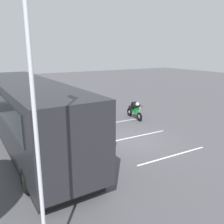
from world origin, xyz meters
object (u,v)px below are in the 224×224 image
parked_motorcycle_silver (88,141)px  stunt_motorcycle (135,110)px  spectator_far_right (72,109)px  spectator_left (99,125)px  spectator_far_left (110,132)px  spectator_centre (86,120)px  flagpole (35,122)px  spectator_right (76,114)px  tour_bus (29,115)px

parked_motorcycle_silver → stunt_motorcycle: 6.21m
spectator_far_right → spectator_left: bearing=-179.7°
spectator_far_left → spectator_left: (1.11, -0.02, 0.01)m
spectator_left → parked_motorcycle_silver: bearing=119.7°
spectator_far_left → spectator_far_right: 4.78m
spectator_left → spectator_centre: bearing=8.5°
spectator_far_right → flagpole: 10.87m
spectator_right → tour_bus: bearing=113.5°
spectator_far_left → flagpole: bearing=137.4°
parked_motorcycle_silver → flagpole: bearing=146.7°
spectator_centre → spectator_right: size_ratio=1.01×
flagpole → spectator_far_left: bearing=-42.6°
spectator_far_left → spectator_centre: (2.27, 0.16, 0.01)m
tour_bus → spectator_far_right: tour_bus is taller
parked_motorcycle_silver → spectator_left: bearing=-60.3°
tour_bus → stunt_motorcycle: size_ratio=5.55×
spectator_right → spectator_centre: bearing=-179.3°
spectator_right → spectator_far_right: (1.09, -0.18, 0.08)m
stunt_motorcycle → flagpole: 12.78m
spectator_far_left → spectator_far_right: size_ratio=0.93×
spectator_left → spectator_right: bearing=4.3°
tour_bus → spectator_left: 3.42m
spectator_left → flagpole: bearing=143.1°
spectator_left → tour_bus: bearing=66.7°
tour_bus → spectator_left: bearing=-113.3°
spectator_far_right → parked_motorcycle_silver: size_ratio=0.87×
spectator_left → flagpole: 7.84m
spectator_centre → spectator_far_left: bearing=-176.0°
parked_motorcycle_silver → spectator_far_right: bearing=-11.8°
spectator_far_left → spectator_right: (3.69, 0.18, 0.01)m
tour_bus → spectator_left: tour_bus is taller
tour_bus → parked_motorcycle_silver: tour_bus is taller
spectator_right → spectator_far_right: spectator_far_right is taller
spectator_centre → tour_bus: bearing=86.8°
spectator_far_left → spectator_far_right: bearing=0.0°
tour_bus → flagpole: size_ratio=1.64×
stunt_motorcycle → parked_motorcycle_silver: bearing=123.1°
spectator_centre → flagpole: 8.67m
parked_motorcycle_silver → flagpole: (-5.46, 3.58, 2.94)m
spectator_far_left → flagpole: (-4.85, 4.46, 2.43)m
spectator_far_right → spectator_centre: bearing=176.4°
spectator_centre → flagpole: bearing=148.9°
stunt_motorcycle → flagpole: flagpole is taller
tour_bus → spectator_far_left: (-2.43, -3.07, -0.66)m
tour_bus → spectator_far_right: (2.34, -3.06, -0.57)m
spectator_right → stunt_motorcycle: 4.53m
tour_bus → stunt_motorcycle: (1.56, -7.40, -1.03)m
stunt_motorcycle → flagpole: bearing=135.2°
flagpole → tour_bus: bearing=-10.8°
spectator_right → parked_motorcycle_silver: bearing=167.3°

